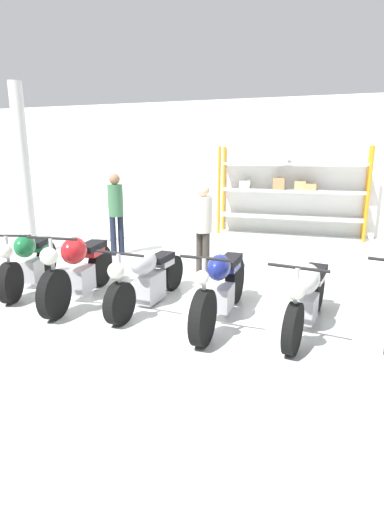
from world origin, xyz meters
TOP-DOWN VIEW (x-y plane):
  - ground_plane at (0.00, 0.00)m, footprint 30.00×30.00m
  - back_wall at (0.00, 6.35)m, footprint 30.00×0.08m
  - shelving_rack at (0.89, 5.99)m, footprint 3.86×0.63m
  - support_pillar at (-4.41, 2.20)m, footprint 0.28×0.28m
  - motorcycle_green at (-2.74, 0.17)m, footprint 0.89×2.01m
  - motorcycle_red at (-1.62, -0.09)m, footprint 0.71×2.12m
  - motorcycle_silver at (-0.56, 0.05)m, footprint 0.69×2.09m
  - motorcycle_blue at (0.59, -0.16)m, footprint 0.59×2.16m
  - motorcycle_white at (1.67, -0.15)m, footprint 0.66×2.00m
  - person_browsing at (-2.45, 2.61)m, footprint 0.45×0.45m
  - person_near_rack at (-0.23, 1.72)m, footprint 0.44×0.44m

SIDE VIEW (x-z plane):
  - ground_plane at x=0.00m, z-range 0.00..0.00m
  - motorcycle_silver at x=-0.56m, z-range -0.06..0.89m
  - motorcycle_green at x=-2.74m, z-range -0.05..0.97m
  - motorcycle_blue at x=0.59m, z-range -0.06..0.98m
  - motorcycle_white at x=1.67m, z-range -0.02..0.98m
  - motorcycle_red at x=-1.62m, z-range -0.05..1.06m
  - person_near_rack at x=-0.23m, z-range 0.14..1.80m
  - person_browsing at x=-2.45m, z-range 0.16..1.92m
  - shelving_rack at x=0.89m, z-range 0.08..2.43m
  - back_wall at x=0.00m, z-range 0.00..3.60m
  - support_pillar at x=-4.41m, z-range 0.00..3.60m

